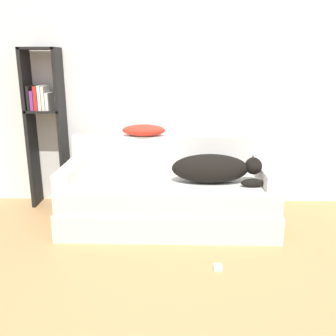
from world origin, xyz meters
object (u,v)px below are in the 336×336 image
Objects in this scene: couch at (168,203)px; dog at (214,169)px; bookshelf at (45,119)px; throw_pillow at (144,130)px; power_adapter at (218,267)px; laptop at (144,181)px.

dog reaches higher than couch.
dog is at bearing -17.83° from bookshelf.
throw_pillow is at bearing -8.49° from bookshelf.
bookshelf reaches higher than power_adapter.
couch is 2.40× the size of dog.
dog is 0.66m from laptop.
couch is 0.78m from throw_pillow.
bookshelf reaches higher than couch.
laptop is 0.57m from throw_pillow.
dog is 1.92× the size of throw_pillow.
couch is 31.32× the size of power_adapter.
bookshelf reaches higher than laptop.
throw_pillow is at bearing 103.21° from laptop.
power_adapter is (-0.02, -0.78, -0.56)m from dog.
bookshelf reaches higher than dog.
power_adapter is at bearing -64.12° from couch.
bookshelf is (-1.73, 0.56, 0.37)m from dog.
dog is at bearing -30.47° from throw_pillow.
bookshelf is (-1.05, 0.16, 0.09)m from throw_pillow.
laptop is 0.23× the size of bookshelf.
power_adapter is at bearing -37.99° from bookshelf.
laptop is at bearing -86.01° from throw_pillow.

